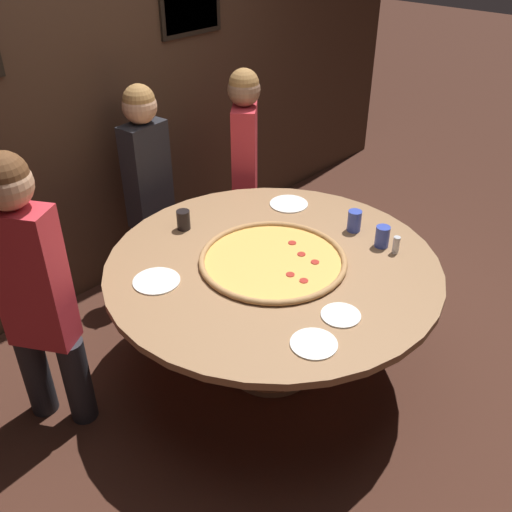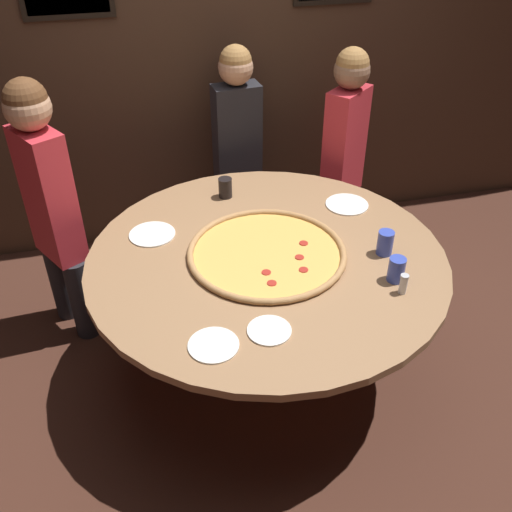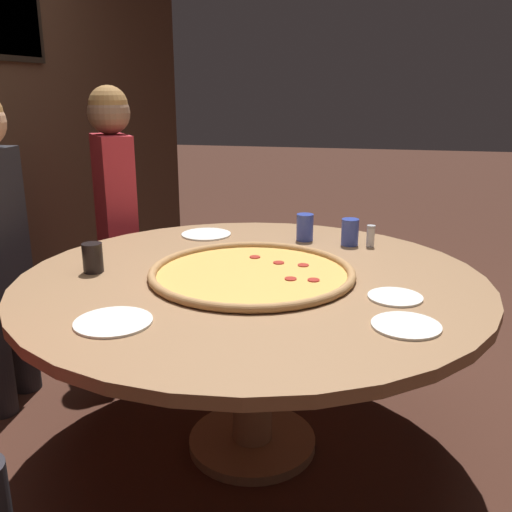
{
  "view_description": "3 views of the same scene",
  "coord_description": "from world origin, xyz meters",
  "px_view_note": "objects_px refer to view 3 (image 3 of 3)",
  "views": [
    {
      "loc": [
        -1.9,
        -1.62,
        2.39
      ],
      "look_at": [
        -0.06,
        0.07,
        0.77
      ],
      "focal_mm": 40.0,
      "sensor_mm": 36.0,
      "label": 1
    },
    {
      "loc": [
        -0.59,
        -2.18,
        2.36
      ],
      "look_at": [
        -0.07,
        -0.05,
        0.78
      ],
      "focal_mm": 40.0,
      "sensor_mm": 36.0,
      "label": 2
    },
    {
      "loc": [
        -1.99,
        -0.45,
        1.43
      ],
      "look_at": [
        0.03,
        -0.01,
        0.81
      ],
      "focal_mm": 40.0,
      "sensor_mm": 36.0,
      "label": 3
    }
  ],
  "objects_px": {
    "white_plate_right_side": "(206,234)",
    "white_plate_near_front": "(406,326)",
    "white_plate_left_side": "(113,322)",
    "dining_table": "(252,304)",
    "drink_cup_by_shaker": "(305,227)",
    "drink_cup_beside_pizza": "(93,258)",
    "white_plate_beside_cup": "(395,297)",
    "condiment_shaker": "(371,236)",
    "diner_side_right": "(116,207)",
    "drink_cup_near_left": "(350,232)",
    "giant_pizza": "(253,272)"
  },
  "relations": [
    {
      "from": "white_plate_near_front",
      "to": "drink_cup_near_left",
      "type": "bearing_deg",
      "value": 13.91
    },
    {
      "from": "white_plate_beside_cup",
      "to": "white_plate_near_front",
      "type": "relative_size",
      "value": 0.89
    },
    {
      "from": "drink_cup_near_left",
      "to": "white_plate_right_side",
      "type": "relative_size",
      "value": 0.5
    },
    {
      "from": "drink_cup_near_left",
      "to": "white_plate_near_front",
      "type": "relative_size",
      "value": 0.58
    },
    {
      "from": "drink_cup_by_shaker",
      "to": "white_plate_left_side",
      "type": "height_order",
      "value": "drink_cup_by_shaker"
    },
    {
      "from": "white_plate_left_side",
      "to": "white_plate_beside_cup",
      "type": "distance_m",
      "value": 0.93
    },
    {
      "from": "drink_cup_by_shaker",
      "to": "condiment_shaker",
      "type": "height_order",
      "value": "drink_cup_by_shaker"
    },
    {
      "from": "white_plate_left_side",
      "to": "white_plate_beside_cup",
      "type": "xyz_separation_m",
      "value": [
        0.4,
        -0.84,
        0.0
      ]
    },
    {
      "from": "white_plate_left_side",
      "to": "white_plate_beside_cup",
      "type": "height_order",
      "value": "same"
    },
    {
      "from": "drink_cup_beside_pizza",
      "to": "giant_pizza",
      "type": "bearing_deg",
      "value": -82.07
    },
    {
      "from": "drink_cup_beside_pizza",
      "to": "condiment_shaker",
      "type": "xyz_separation_m",
      "value": [
        0.6,
        -1.03,
        -0.01
      ]
    },
    {
      "from": "giant_pizza",
      "to": "white_plate_beside_cup",
      "type": "height_order",
      "value": "giant_pizza"
    },
    {
      "from": "drink_cup_by_shaker",
      "to": "white_plate_near_front",
      "type": "height_order",
      "value": "drink_cup_by_shaker"
    },
    {
      "from": "white_plate_right_side",
      "to": "diner_side_right",
      "type": "relative_size",
      "value": 0.17
    },
    {
      "from": "dining_table",
      "to": "white_plate_left_side",
      "type": "xyz_separation_m",
      "value": [
        -0.53,
        0.31,
        0.12
      ]
    },
    {
      "from": "white_plate_near_front",
      "to": "condiment_shaker",
      "type": "height_order",
      "value": "condiment_shaker"
    },
    {
      "from": "giant_pizza",
      "to": "diner_side_right",
      "type": "bearing_deg",
      "value": 50.74
    },
    {
      "from": "drink_cup_near_left",
      "to": "white_plate_left_side",
      "type": "xyz_separation_m",
      "value": [
        -1.05,
        0.64,
        -0.06
      ]
    },
    {
      "from": "white_plate_right_side",
      "to": "condiment_shaker",
      "type": "height_order",
      "value": "condiment_shaker"
    },
    {
      "from": "white_plate_right_side",
      "to": "white_plate_left_side",
      "type": "height_order",
      "value": "same"
    },
    {
      "from": "white_plate_beside_cup",
      "to": "white_plate_near_front",
      "type": "xyz_separation_m",
      "value": [
        -0.24,
        -0.03,
        0.0
      ]
    },
    {
      "from": "dining_table",
      "to": "drink_cup_by_shaker",
      "type": "bearing_deg",
      "value": -12.59
    },
    {
      "from": "drink_cup_beside_pizza",
      "to": "white_plate_beside_cup",
      "type": "xyz_separation_m",
      "value": [
        -0.05,
        -1.13,
        -0.05
      ]
    },
    {
      "from": "diner_side_right",
      "to": "drink_cup_beside_pizza",
      "type": "bearing_deg",
      "value": -19.38
    },
    {
      "from": "drink_cup_beside_pizza",
      "to": "diner_side_right",
      "type": "height_order",
      "value": "diner_side_right"
    },
    {
      "from": "dining_table",
      "to": "white_plate_beside_cup",
      "type": "relative_size",
      "value": 9.53
    },
    {
      "from": "diner_side_right",
      "to": "white_plate_near_front",
      "type": "bearing_deg",
      "value": 13.28
    },
    {
      "from": "drink_cup_beside_pizza",
      "to": "dining_table",
      "type": "bearing_deg",
      "value": -82.26
    },
    {
      "from": "drink_cup_by_shaker",
      "to": "condiment_shaker",
      "type": "relative_size",
      "value": 1.27
    },
    {
      "from": "giant_pizza",
      "to": "white_plate_near_front",
      "type": "relative_size",
      "value": 3.77
    },
    {
      "from": "giant_pizza",
      "to": "condiment_shaker",
      "type": "bearing_deg",
      "value": -39.63
    },
    {
      "from": "drink_cup_by_shaker",
      "to": "diner_side_right",
      "type": "xyz_separation_m",
      "value": [
        0.19,
        1.03,
        0.01
      ]
    },
    {
      "from": "drink_cup_by_shaker",
      "to": "white_plate_near_front",
      "type": "distance_m",
      "value": 1.02
    },
    {
      "from": "white_plate_left_side",
      "to": "condiment_shaker",
      "type": "height_order",
      "value": "condiment_shaker"
    },
    {
      "from": "condiment_shaker",
      "to": "drink_cup_near_left",
      "type": "bearing_deg",
      "value": 84.93
    },
    {
      "from": "white_plate_left_side",
      "to": "diner_side_right",
      "type": "relative_size",
      "value": 0.16
    },
    {
      "from": "white_plate_left_side",
      "to": "diner_side_right",
      "type": "distance_m",
      "value": 1.41
    },
    {
      "from": "white_plate_right_side",
      "to": "white_plate_near_front",
      "type": "height_order",
      "value": "same"
    },
    {
      "from": "dining_table",
      "to": "white_plate_left_side",
      "type": "distance_m",
      "value": 0.62
    },
    {
      "from": "drink_cup_near_left",
      "to": "white_plate_near_front",
      "type": "xyz_separation_m",
      "value": [
        -0.89,
        -0.22,
        -0.06
      ]
    },
    {
      "from": "dining_table",
      "to": "condiment_shaker",
      "type": "height_order",
      "value": "condiment_shaker"
    },
    {
      "from": "white_plate_left_side",
      "to": "white_plate_near_front",
      "type": "bearing_deg",
      "value": -79.48
    },
    {
      "from": "white_plate_near_front",
      "to": "dining_table",
      "type": "bearing_deg",
      "value": 56.49
    },
    {
      "from": "drink_cup_near_left",
      "to": "white_plate_beside_cup",
      "type": "relative_size",
      "value": 0.65
    },
    {
      "from": "dining_table",
      "to": "drink_cup_near_left",
      "type": "xyz_separation_m",
      "value": [
        0.52,
        -0.33,
        0.17
      ]
    },
    {
      "from": "dining_table",
      "to": "white_plate_right_side",
      "type": "relative_size",
      "value": 7.42
    },
    {
      "from": "white_plate_beside_cup",
      "to": "giant_pizza",
      "type": "bearing_deg",
      "value": 75.99
    },
    {
      "from": "drink_cup_by_shaker",
      "to": "condiment_shaker",
      "type": "distance_m",
      "value": 0.3
    },
    {
      "from": "drink_cup_by_shaker",
      "to": "white_plate_near_front",
      "type": "bearing_deg",
      "value": -155.19
    },
    {
      "from": "dining_table",
      "to": "drink_cup_near_left",
      "type": "height_order",
      "value": "drink_cup_near_left"
    }
  ]
}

